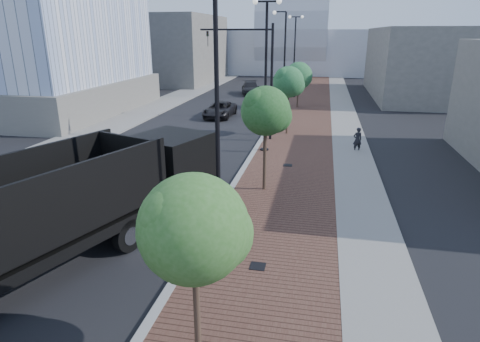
% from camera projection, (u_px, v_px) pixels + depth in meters
% --- Properties ---
extents(sidewalk, '(7.00, 140.00, 0.12)m').
position_uv_depth(sidewalk, '(316.00, 106.00, 42.87)').
color(sidewalk, '#4C2D23').
rests_on(sidewalk, ground).
extents(concrete_strip, '(2.40, 140.00, 0.13)m').
position_uv_depth(concrete_strip, '(342.00, 107.00, 42.36)').
color(concrete_strip, slate).
rests_on(concrete_strip, ground).
extents(curb, '(0.30, 140.00, 0.14)m').
position_uv_depth(curb, '(283.00, 105.00, 43.52)').
color(curb, gray).
rests_on(curb, ground).
extents(west_sidewalk, '(4.00, 140.00, 0.12)m').
position_uv_depth(west_sidewalk, '(168.00, 102.00, 45.96)').
color(west_sidewalk, slate).
rests_on(west_sidewalk, ground).
extents(dump_truck, '(7.23, 13.94, 3.79)m').
position_uv_depth(dump_truck, '(113.00, 198.00, 15.02)').
color(dump_truck, black).
rests_on(dump_truck, ground).
extents(white_sedan, '(2.94, 4.68, 1.46)m').
position_uv_depth(white_sedan, '(142.00, 166.00, 21.47)').
color(white_sedan, silver).
rests_on(white_sedan, ground).
extents(dark_car_mid, '(2.42, 5.00, 1.37)m').
position_uv_depth(dark_car_mid, '(220.00, 110.00, 37.56)').
color(dark_car_mid, black).
rests_on(dark_car_mid, ground).
extents(dark_car_far, '(3.24, 5.67, 1.55)m').
position_uv_depth(dark_car_far, '(251.00, 88.00, 51.59)').
color(dark_car_far, black).
rests_on(dark_car_far, ground).
extents(pedestrian, '(0.69, 0.56, 1.62)m').
position_uv_depth(pedestrian, '(357.00, 140.00, 26.43)').
color(pedestrian, black).
rests_on(pedestrian, ground).
extents(streetlight_1, '(1.44, 0.56, 9.21)m').
position_uv_depth(streetlight_1, '(214.00, 124.00, 14.20)').
color(streetlight_1, black).
rests_on(streetlight_1, ground).
extents(streetlight_2, '(1.72, 0.56, 9.28)m').
position_uv_depth(streetlight_2, '(266.00, 77.00, 25.17)').
color(streetlight_2, black).
rests_on(streetlight_2, ground).
extents(streetlight_3, '(1.44, 0.56, 9.21)m').
position_uv_depth(streetlight_3, '(283.00, 69.00, 36.49)').
color(streetlight_3, black).
rests_on(streetlight_3, ground).
extents(streetlight_4, '(1.72, 0.56, 9.28)m').
position_uv_depth(streetlight_4, '(294.00, 56.00, 47.46)').
color(streetlight_4, black).
rests_on(streetlight_4, ground).
extents(traffic_mast, '(5.09, 0.20, 8.00)m').
position_uv_depth(traffic_mast, '(259.00, 70.00, 28.07)').
color(traffic_mast, black).
rests_on(traffic_mast, ground).
extents(tree_0, '(2.47, 2.44, 4.61)m').
position_uv_depth(tree_0, '(196.00, 229.00, 8.74)').
color(tree_0, '#382619').
rests_on(tree_0, ground).
extents(tree_1, '(2.35, 2.30, 5.11)m').
position_uv_depth(tree_1, '(267.00, 111.00, 18.78)').
color(tree_1, '#382619').
rests_on(tree_1, ground).
extents(tree_2, '(2.34, 2.29, 5.11)m').
position_uv_depth(tree_2, '(289.00, 82.00, 29.92)').
color(tree_2, '#382619').
rests_on(tree_2, ground).
extents(tree_3, '(2.78, 2.78, 4.65)m').
position_uv_depth(tree_3, '(299.00, 76.00, 41.28)').
color(tree_3, '#382619').
rests_on(tree_3, ground).
extents(tower_podium, '(19.00, 19.00, 3.00)m').
position_uv_depth(tower_podium, '(32.00, 96.00, 40.13)').
color(tower_podium, slate).
rests_on(tower_podium, ground).
extents(convention_center, '(50.00, 30.00, 50.00)m').
position_uv_depth(convention_center, '(296.00, 40.00, 83.78)').
color(convention_center, '#B3B6BE').
rests_on(convention_center, ground).
extents(commercial_block_nw, '(14.00, 20.00, 10.00)m').
position_uv_depth(commercial_block_nw, '(170.00, 49.00, 64.26)').
color(commercial_block_nw, '#5F5C56').
rests_on(commercial_block_nw, ground).
extents(commercial_block_ne, '(12.00, 22.00, 8.00)m').
position_uv_depth(commercial_block_ne, '(426.00, 63.00, 48.55)').
color(commercial_block_ne, '#5E5B55').
rests_on(commercial_block_ne, ground).
extents(utility_cover_1, '(0.50, 0.50, 0.02)m').
position_uv_depth(utility_cover_1, '(258.00, 266.00, 13.33)').
color(utility_cover_1, black).
rests_on(utility_cover_1, sidewalk).
extents(utility_cover_2, '(0.50, 0.50, 0.02)m').
position_uv_depth(utility_cover_2, '(288.00, 165.00, 23.55)').
color(utility_cover_2, black).
rests_on(utility_cover_2, sidewalk).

